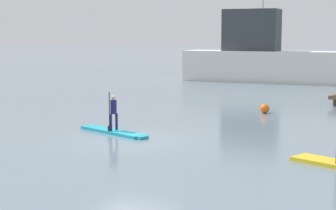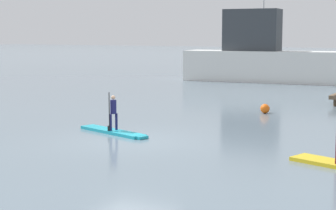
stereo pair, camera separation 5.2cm
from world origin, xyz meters
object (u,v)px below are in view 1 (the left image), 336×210
Objects in this scene: fishing_boat_white_large at (267,58)px; mooring_buoy_far at (265,109)px; paddler_child_solo at (113,111)px; paddleboard_near at (114,132)px.

fishing_boat_white_large is 32.73× the size of mooring_buoy_far.
paddleboard_near is at bearing 62.09° from paddler_child_solo.
fishing_boat_white_large reaches higher than paddleboard_near.
paddleboard_near is at bearing -84.30° from fishing_boat_white_large.
fishing_boat_white_large is 15.94m from mooring_buoy_far.
paddleboard_near is 0.24× the size of fishing_boat_white_large.
fishing_boat_white_large is at bearing 95.70° from paddleboard_near.
paddleboard_near is 0.71m from paddler_child_solo.
fishing_boat_white_large is at bearing 95.68° from paddler_child_solo.
fishing_boat_white_large is at bearing 108.59° from mooring_buoy_far.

